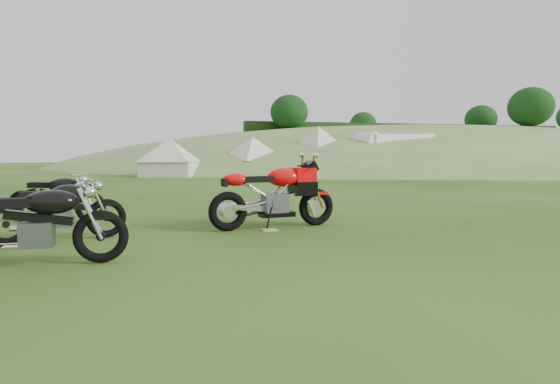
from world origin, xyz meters
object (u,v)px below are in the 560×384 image
object	(u,v)px
vintage_moto_a	(35,222)
tent_mid	(253,154)
sport_motorcycle	(274,190)
vintage_moto_d	(56,197)
tent_left	(170,155)
plywood_board	(269,230)
tent_right	(318,150)
caravan	(394,153)
vintage_moto_c	(58,209)

from	to	relation	value
vintage_moto_a	tent_mid	xyz separation A→B (m)	(6.32, 20.99, 0.67)
sport_motorcycle	vintage_moto_a	size ratio (longest dim) A/B	1.12
vintage_moto_a	vintage_moto_d	bearing A→B (deg)	97.15
sport_motorcycle	tent_left	world-z (taller)	tent_left
plywood_board	tent_mid	size ratio (longest dim) A/B	0.10
vintage_moto_d	tent_right	world-z (taller)	tent_right
sport_motorcycle	tent_mid	distance (m)	19.32
sport_motorcycle	caravan	xyz separation A→B (m)	(12.06, 18.92, 0.57)
tent_right	vintage_moto_a	bearing A→B (deg)	-140.75
plywood_board	vintage_moto_a	world-z (taller)	vintage_moto_a
vintage_moto_a	vintage_moto_c	world-z (taller)	vintage_moto_a
vintage_moto_d	tent_right	size ratio (longest dim) A/B	0.55
vintage_moto_a	vintage_moto_d	xyz separation A→B (m)	(-0.50, 3.43, -0.02)
plywood_board	sport_motorcycle	bearing A→B (deg)	61.79
sport_motorcycle	tent_right	distance (m)	20.98
vintage_moto_d	vintage_moto_c	bearing A→B (deg)	-57.40
plywood_board	tent_left	size ratio (longest dim) A/B	0.10
sport_motorcycle	tent_left	size ratio (longest dim) A/B	0.81
vintage_moto_d	caravan	bearing A→B (deg)	68.19
sport_motorcycle	plywood_board	xyz separation A→B (m)	(-0.12, -0.23, -0.61)
vintage_moto_c	vintage_moto_a	bearing A→B (deg)	-101.79
vintage_moto_d	tent_left	xyz separation A→B (m)	(2.16, 16.24, 0.65)
sport_motorcycle	vintage_moto_a	distance (m)	3.67
vintage_moto_c	tent_left	xyz separation A→B (m)	(1.74, 18.15, 0.65)
vintage_moto_c	caravan	bearing A→B (deg)	37.10
vintage_moto_d	tent_mid	distance (m)	18.86
plywood_board	tent_left	xyz separation A→B (m)	(-1.32, 17.95, 1.10)
vintage_moto_a	plywood_board	bearing A→B (deg)	28.80
plywood_board	vintage_moto_d	distance (m)	3.91
vintage_moto_d	tent_mid	world-z (taller)	tent_mid
vintage_moto_a	vintage_moto_d	size ratio (longest dim) A/B	1.05
vintage_moto_a	tent_mid	world-z (taller)	tent_mid
vintage_moto_c	tent_mid	xyz separation A→B (m)	(6.40, 19.47, 0.70)
vintage_moto_a	tent_left	bearing A→B (deg)	84.06
vintage_moto_a	vintage_moto_c	size ratio (longest dim) A/B	1.06
vintage_moto_c	tent_left	distance (m)	18.25
vintage_moto_c	vintage_moto_d	xyz separation A→B (m)	(-0.42, 1.91, 0.00)
vintage_moto_a	tent_mid	distance (m)	21.93
tent_mid	caravan	bearing A→B (deg)	-25.70
vintage_moto_d	tent_right	bearing A→B (deg)	78.97
vintage_moto_a	vintage_moto_c	distance (m)	1.52
plywood_board	vintage_moto_c	bearing A→B (deg)	-176.31
tent_mid	tent_right	world-z (taller)	tent_right
sport_motorcycle	vintage_moto_a	xyz separation A→B (m)	(-3.11, -1.95, -0.14)
plywood_board	vintage_moto_d	size ratio (longest dim) A/B	0.15
vintage_moto_d	caravan	xyz separation A→B (m)	(15.67, 17.44, 0.73)
vintage_moto_c	tent_mid	distance (m)	20.51
vintage_moto_a	vintage_moto_c	xyz separation A→B (m)	(-0.08, 1.52, -0.03)
tent_mid	caravan	size ratio (longest dim) A/B	0.52
sport_motorcycle	caravan	size ratio (longest dim) A/B	0.41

